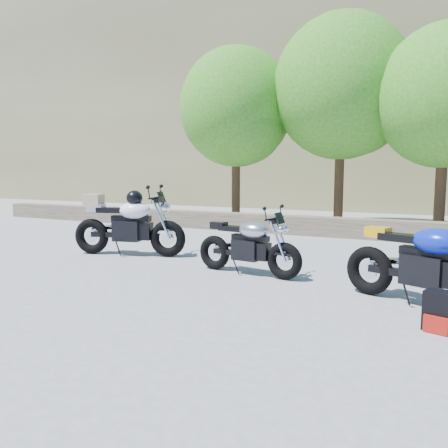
{
  "coord_description": "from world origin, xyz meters",
  "views": [
    {
      "loc": [
        3.72,
        -5.94,
        1.66
      ],
      "look_at": [
        0.2,
        1.0,
        0.75
      ],
      "focal_mm": 35.0,
      "sensor_mm": 36.0,
      "label": 1
    }
  ],
  "objects_px": {
    "backpack": "(440,312)",
    "silver_bike": "(248,246)",
    "blue_bike": "(427,265)",
    "white_bike": "(128,224)"
  },
  "relations": [
    {
      "from": "backpack",
      "to": "blue_bike",
      "type": "bearing_deg",
      "value": 117.16
    },
    {
      "from": "white_bike",
      "to": "blue_bike",
      "type": "xyz_separation_m",
      "value": [
        5.52,
        -1.06,
        -0.11
      ]
    },
    {
      "from": "backpack",
      "to": "silver_bike",
      "type": "bearing_deg",
      "value": 168.41
    },
    {
      "from": "white_bike",
      "to": "backpack",
      "type": "distance_m",
      "value": 6.02
    },
    {
      "from": "silver_bike",
      "to": "blue_bike",
      "type": "distance_m",
      "value": 2.75
    },
    {
      "from": "silver_bike",
      "to": "white_bike",
      "type": "height_order",
      "value": "white_bike"
    },
    {
      "from": "silver_bike",
      "to": "backpack",
      "type": "bearing_deg",
      "value": -20.26
    },
    {
      "from": "silver_bike",
      "to": "blue_bike",
      "type": "xyz_separation_m",
      "value": [
        2.67,
        -0.61,
        0.06
      ]
    },
    {
      "from": "white_bike",
      "to": "blue_bike",
      "type": "height_order",
      "value": "white_bike"
    },
    {
      "from": "blue_bike",
      "to": "silver_bike",
      "type": "bearing_deg",
      "value": -172.26
    }
  ]
}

